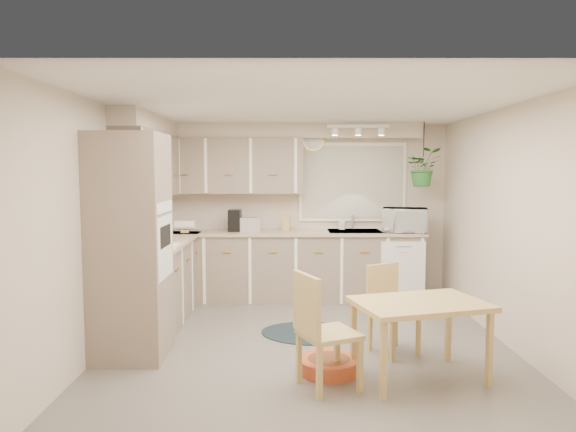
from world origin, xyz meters
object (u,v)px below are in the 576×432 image
(chair_left, at_px, (329,330))
(braided_rug, at_px, (310,333))
(chair_back, at_px, (394,310))
(dining_table, at_px, (419,340))
(microwave, at_px, (405,217))
(pet_bed, at_px, (329,365))

(chair_left, height_order, braided_rug, chair_left)
(chair_left, height_order, chair_back, chair_left)
(chair_left, distance_m, chair_back, 1.05)
(dining_table, distance_m, microwave, 2.77)
(chair_back, relative_size, microwave, 1.45)
(chair_back, xyz_separation_m, pet_bed, (-0.66, -0.47, -0.36))
(chair_left, bearing_deg, microwave, 131.86)
(braided_rug, xyz_separation_m, microwave, (1.32, 1.39, 1.13))
(braided_rug, height_order, pet_bed, pet_bed)
(chair_back, bearing_deg, braided_rug, -67.10)
(chair_back, bearing_deg, pet_bed, 6.00)
(chair_left, bearing_deg, chair_back, 114.36)
(braided_rug, bearing_deg, microwave, 46.51)
(pet_bed, height_order, microwave, microwave)
(dining_table, relative_size, chair_back, 1.25)
(braided_rug, distance_m, microwave, 2.23)
(chair_back, xyz_separation_m, braided_rug, (-0.78, 0.60, -0.42))
(dining_table, distance_m, chair_left, 0.80)
(dining_table, xyz_separation_m, pet_bed, (-0.75, 0.14, -0.27))
(dining_table, bearing_deg, pet_bed, 169.23)
(chair_left, bearing_deg, pet_bed, 150.94)
(chair_left, xyz_separation_m, chair_back, (0.69, 0.78, -0.05))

